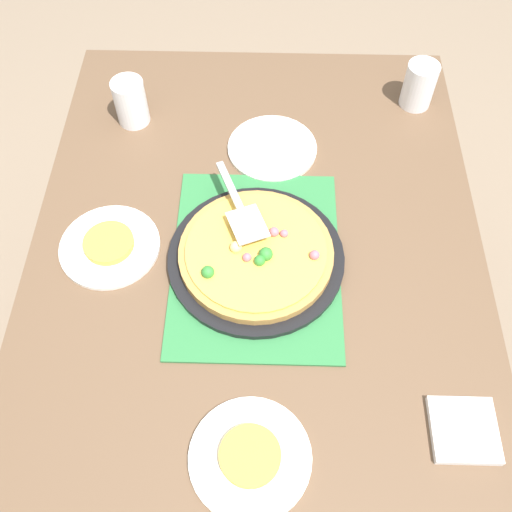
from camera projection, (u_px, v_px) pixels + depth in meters
ground_plane at (256, 386)px, 1.89m from camera, size 8.00×8.00×0.00m
dining_table at (256, 286)px, 1.36m from camera, size 1.40×1.00×0.75m
placemat at (256, 260)px, 1.26m from camera, size 0.48×0.36×0.01m
pizza_pan at (256, 258)px, 1.26m from camera, size 0.38×0.38×0.01m
pizza at (256, 253)px, 1.24m from camera, size 0.33×0.33×0.05m
plate_near_left at (110, 246)px, 1.28m from camera, size 0.22×0.22×0.01m
plate_far_right at (250, 457)px, 1.03m from camera, size 0.22×0.22×0.01m
plate_side at (272, 148)px, 1.44m from camera, size 0.22×0.22×0.01m
served_slice_left at (109, 243)px, 1.27m from camera, size 0.11×0.11×0.02m
served_slice_right at (250, 456)px, 1.02m from camera, size 0.11×0.11×0.02m
cup_near at (131, 102)px, 1.45m from camera, size 0.08×0.08×0.12m
cup_far at (419, 85)px, 1.49m from camera, size 0.08×0.08×0.12m
pizza_server at (240, 208)px, 1.26m from camera, size 0.23×0.13×0.01m
napkin_stack at (464, 430)px, 1.06m from camera, size 0.12×0.12×0.02m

